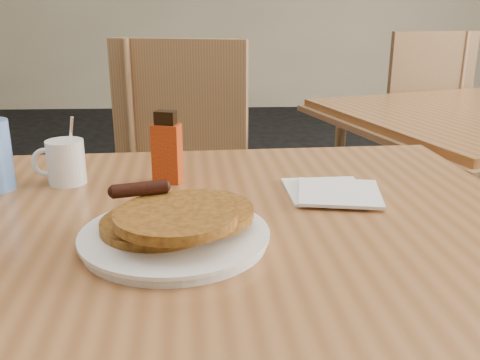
% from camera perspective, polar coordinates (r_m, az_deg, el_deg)
% --- Properties ---
extents(main_table, '(1.37, 0.97, 0.75)m').
position_cam_1_polar(main_table, '(0.93, -8.04, -6.23)').
color(main_table, '#9E6438').
rests_on(main_table, floor).
extents(chair_main_far, '(0.54, 0.55, 0.99)m').
position_cam_1_polar(chair_main_far, '(1.70, -6.49, 1.05)').
color(chair_main_far, '#9B7749').
rests_on(chair_main_far, floor).
extents(chair_neighbor_far, '(0.48, 0.48, 0.97)m').
position_cam_1_polar(chair_neighbor_far, '(2.81, 20.13, 6.59)').
color(chair_neighbor_far, '#9B7749').
rests_on(chair_neighbor_far, floor).
extents(pancake_plate, '(0.29, 0.29, 0.08)m').
position_cam_1_polar(pancake_plate, '(0.81, -6.92, -5.07)').
color(pancake_plate, white).
rests_on(pancake_plate, main_table).
extents(coffee_mug, '(0.11, 0.07, 0.14)m').
position_cam_1_polar(coffee_mug, '(1.12, -18.19, 1.92)').
color(coffee_mug, white).
rests_on(coffee_mug, main_table).
extents(syrup_bottle, '(0.06, 0.05, 0.15)m').
position_cam_1_polar(syrup_bottle, '(1.08, -7.80, 3.22)').
color(syrup_bottle, maroon).
rests_on(syrup_bottle, main_table).
extents(napkin_stack, '(0.18, 0.19, 0.01)m').
position_cam_1_polar(napkin_stack, '(1.03, 9.84, -1.23)').
color(napkin_stack, white).
rests_on(napkin_stack, main_table).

